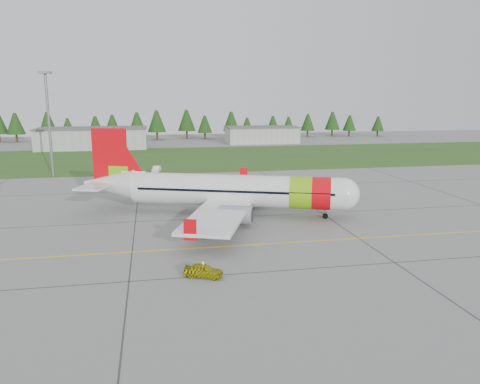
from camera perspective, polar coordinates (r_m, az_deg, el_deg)
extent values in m
plane|color=gray|center=(44.10, 6.74, -9.40)|extent=(320.00, 320.00, 0.00)
cylinder|color=silver|center=(62.57, -0.52, 0.18)|extent=(27.90, 13.67, 4.23)
sphere|color=silver|center=(61.80, 12.46, -0.24)|extent=(4.23, 4.23, 4.23)
cone|color=silver|center=(67.82, -15.57, 0.97)|extent=(8.58, 6.58, 4.23)
cube|color=black|center=(61.74, 12.78, 0.10)|extent=(2.60, 3.24, 0.61)
cylinder|color=#7CC20E|center=(61.72, 7.44, -0.08)|extent=(4.13, 5.01, 4.31)
cylinder|color=red|center=(61.70, 9.85, -0.15)|extent=(3.72, 4.86, 4.31)
cube|color=silver|center=(62.91, -1.00, -0.86)|extent=(17.53, 34.60, 0.39)
cube|color=red|center=(79.66, 0.44, 2.22)|extent=(1.29, 0.63, 2.17)
cube|color=red|center=(46.71, -6.10, -4.60)|extent=(1.29, 0.63, 2.17)
cylinder|color=gray|center=(68.54, 1.23, -0.34)|extent=(4.45, 3.48, 2.28)
cylinder|color=gray|center=(57.07, -0.46, -2.78)|extent=(4.45, 3.48, 2.28)
cube|color=red|center=(67.18, -15.57, 4.01)|extent=(4.81, 2.08, 8.23)
cube|color=#7CC20E|center=(67.04, -14.54, 1.99)|extent=(2.80, 1.40, 2.60)
cube|color=silver|center=(68.00, -16.00, 1.21)|extent=(7.55, 12.89, 0.24)
cylinder|color=slate|center=(62.28, 10.37, -2.52)|extent=(0.20, 0.20, 1.52)
cylinder|color=black|center=(62.38, 10.35, -2.86)|extent=(0.80, 0.54, 0.74)
cylinder|color=slate|center=(66.27, -1.45, -1.23)|extent=(0.24, 0.24, 2.06)
cylinder|color=black|center=(66.45, -1.82, -1.61)|extent=(1.23, 0.85, 1.13)
cylinder|color=slate|center=(60.48, -2.52, -2.49)|extent=(0.24, 0.24, 2.06)
cylinder|color=black|center=(60.68, -2.92, -2.90)|extent=(1.23, 0.85, 1.13)
imported|color=#F3F20D|center=(41.69, -4.53, -8.03)|extent=(1.66, 1.78, 3.52)
imported|color=white|center=(100.06, -10.16, 3.52)|extent=(1.62, 1.56, 3.98)
cube|color=#30561E|center=(122.86, -4.83, 4.20)|extent=(320.00, 50.00, 0.03)
cube|color=gold|center=(51.33, 4.05, -6.28)|extent=(120.00, 0.25, 0.02)
cube|color=#A8A8A3|center=(150.72, -17.50, 6.22)|extent=(32.00, 14.00, 6.00)
cube|color=#A8A8A3|center=(162.17, 2.66, 6.94)|extent=(24.00, 12.00, 5.20)
cylinder|color=slate|center=(99.25, -22.23, 7.43)|extent=(0.50, 0.50, 20.00)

